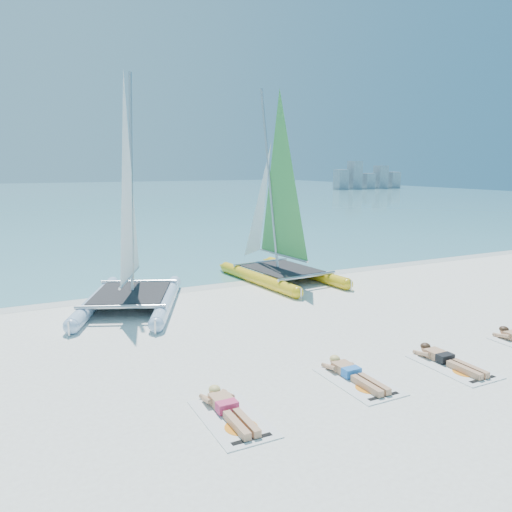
# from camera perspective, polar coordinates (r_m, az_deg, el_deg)

# --- Properties ---
(ground) EXTENTS (140.00, 140.00, 0.00)m
(ground) POSITION_cam_1_polar(r_m,az_deg,el_deg) (13.12, 0.30, -8.73)
(ground) COLOR white
(ground) RESTS_ON ground
(sea) EXTENTS (140.00, 115.00, 0.01)m
(sea) POSITION_cam_1_polar(r_m,az_deg,el_deg) (74.38, -22.46, 6.28)
(sea) COLOR #6B9FB2
(sea) RESTS_ON ground
(wet_sand_strip) EXTENTS (140.00, 1.40, 0.01)m
(wet_sand_strip) POSITION_cam_1_polar(r_m,az_deg,el_deg) (18.00, -7.69, -3.51)
(wet_sand_strip) COLOR silver
(wet_sand_strip) RESTS_ON ground
(distant_skyline) EXTENTS (14.00, 2.00, 5.00)m
(distant_skyline) POSITION_cam_1_polar(r_m,az_deg,el_deg) (94.14, 12.52, 8.69)
(distant_skyline) COLOR #A4ABB4
(distant_skyline) RESTS_ON ground
(catamaran_blue) EXTENTS (4.51, 5.98, 7.37)m
(catamaran_blue) POSITION_cam_1_polar(r_m,az_deg,el_deg) (15.46, -14.31, 2.27)
(catamaran_blue) COLOR #ABC5E1
(catamaran_blue) RESTS_ON ground
(catamaran_yellow) EXTENTS (3.08, 5.89, 7.37)m
(catamaran_yellow) POSITION_cam_1_polar(r_m,az_deg,el_deg) (18.90, 2.07, 4.38)
(catamaran_yellow) COLOR yellow
(catamaran_yellow) RESTS_ON ground
(towel_a) EXTENTS (1.00, 1.85, 0.02)m
(towel_a) POSITION_cam_1_polar(r_m,az_deg,el_deg) (9.00, -2.70, -18.05)
(towel_a) COLOR white
(towel_a) RESTS_ON ground
(sunbather_a) EXTENTS (0.37, 1.73, 0.26)m
(sunbather_a) POSITION_cam_1_polar(r_m,az_deg,el_deg) (9.11, -3.22, -16.93)
(sunbather_a) COLOR tan
(sunbather_a) RESTS_ON towel_a
(towel_b) EXTENTS (1.00, 1.85, 0.02)m
(towel_b) POSITION_cam_1_polar(r_m,az_deg,el_deg) (10.52, 11.61, -13.87)
(towel_b) COLOR white
(towel_b) RESTS_ON ground
(sunbather_b) EXTENTS (0.37, 1.73, 0.26)m
(sunbather_b) POSITION_cam_1_polar(r_m,az_deg,el_deg) (10.62, 10.98, -12.98)
(sunbather_b) COLOR tan
(sunbather_b) RESTS_ON towel_b
(towel_c) EXTENTS (1.00, 1.85, 0.02)m
(towel_c) POSITION_cam_1_polar(r_m,az_deg,el_deg) (11.80, 21.59, -11.67)
(towel_c) COLOR white
(towel_c) RESTS_ON ground
(sunbather_c) EXTENTS (0.37, 1.73, 0.26)m
(sunbather_c) POSITION_cam_1_polar(r_m,az_deg,el_deg) (11.88, 20.93, -10.91)
(sunbather_c) COLOR tan
(sunbather_c) RESTS_ON towel_c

